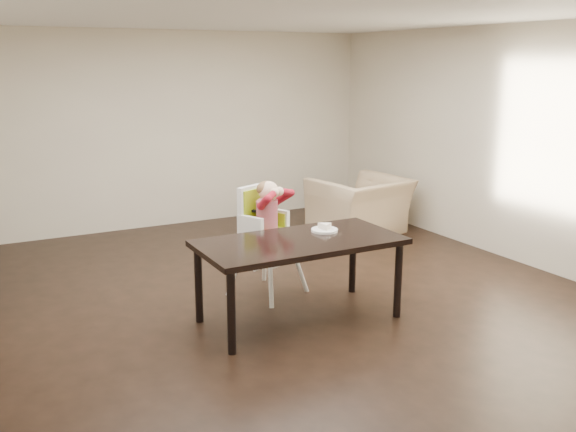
{
  "coord_description": "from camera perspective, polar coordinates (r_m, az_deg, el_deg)",
  "views": [
    {
      "loc": [
        -2.75,
        -5.18,
        2.29
      ],
      "look_at": [
        0.02,
        0.0,
        0.86
      ],
      "focal_mm": 40.0,
      "sensor_mm": 36.0,
      "label": 1
    }
  ],
  "objects": [
    {
      "name": "ground",
      "position": [
        6.29,
        -0.13,
        -7.67
      ],
      "size": [
        7.0,
        7.0,
        0.0
      ],
      "primitive_type": "plane",
      "color": "black",
      "rests_on": "ground"
    },
    {
      "name": "room_walls",
      "position": [
        5.88,
        -0.14,
        9.43
      ],
      "size": [
        6.02,
        7.02,
        2.71
      ],
      "color": "beige",
      "rests_on": "ground"
    },
    {
      "name": "dining_table",
      "position": [
        5.68,
        1.03,
        -2.88
      ],
      "size": [
        1.8,
        0.9,
        0.75
      ],
      "color": "black",
      "rests_on": "ground"
    },
    {
      "name": "high_chair",
      "position": [
        6.31,
        -2.05,
        0.12
      ],
      "size": [
        0.64,
        0.64,
        1.15
      ],
      "rotation": [
        0.0,
        0.0,
        0.42
      ],
      "color": "white",
      "rests_on": "ground"
    },
    {
      "name": "plate",
      "position": [
        5.94,
        3.28,
        -1.12
      ],
      "size": [
        0.29,
        0.29,
        0.07
      ],
      "rotation": [
        0.0,
        0.0,
        0.19
      ],
      "color": "white",
      "rests_on": "dining_table"
    },
    {
      "name": "armchair",
      "position": [
        8.66,
        6.43,
        1.71
      ],
      "size": [
        1.27,
        0.94,
        1.02
      ],
      "primitive_type": "imported",
      "rotation": [
        0.0,
        0.0,
        3.3
      ],
      "color": "tan",
      "rests_on": "ground"
    }
  ]
}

